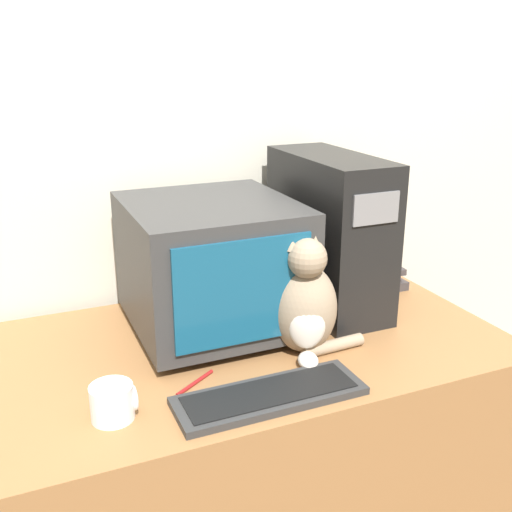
% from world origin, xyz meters
% --- Properties ---
extents(wall_back, '(7.00, 0.05, 2.50)m').
position_xyz_m(wall_back, '(0.00, 0.87, 1.25)').
color(wall_back, beige).
rests_on(wall_back, ground_plane).
extents(desk, '(1.37, 0.80, 0.70)m').
position_xyz_m(desk, '(0.00, 0.40, 0.35)').
color(desk, olive).
rests_on(desk, ground_plane).
extents(crt_monitor, '(0.45, 0.49, 0.37)m').
position_xyz_m(crt_monitor, '(-0.07, 0.52, 0.89)').
color(crt_monitor, '#333333').
rests_on(crt_monitor, desk).
extents(computer_tower, '(0.20, 0.48, 0.47)m').
position_xyz_m(computer_tower, '(0.32, 0.54, 0.94)').
color(computer_tower, black).
rests_on(computer_tower, desk).
extents(keyboard, '(0.45, 0.15, 0.02)m').
position_xyz_m(keyboard, '(-0.08, 0.11, 0.71)').
color(keyboard, '#2D2D2D').
rests_on(keyboard, desk).
extents(cat, '(0.27, 0.24, 0.33)m').
position_xyz_m(cat, '(0.10, 0.28, 0.84)').
color(cat, gray).
rests_on(cat, desk).
extents(book_stack, '(0.15, 0.21, 0.08)m').
position_xyz_m(book_stack, '(0.55, 0.63, 0.74)').
color(book_stack, '#383333').
rests_on(book_stack, desk).
extents(pen, '(0.12, 0.08, 0.01)m').
position_xyz_m(pen, '(-0.22, 0.24, 0.70)').
color(pen, maroon).
rests_on(pen, desk).
extents(mug, '(0.10, 0.09, 0.08)m').
position_xyz_m(mug, '(-0.42, 0.17, 0.74)').
color(mug, white).
rests_on(mug, desk).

